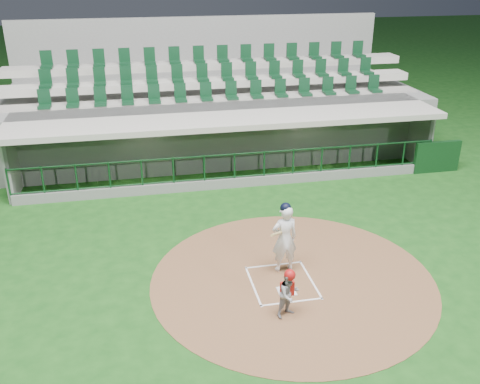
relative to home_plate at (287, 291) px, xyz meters
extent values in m
plane|color=#134212|center=(0.00, 0.70, -0.02)|extent=(120.00, 120.00, 0.00)
cylinder|color=brown|center=(0.30, 0.50, -0.02)|extent=(7.20, 7.20, 0.01)
cube|color=silver|center=(0.00, 0.00, 0.00)|extent=(0.43, 0.43, 0.02)
cube|color=white|center=(-0.75, 0.40, 0.00)|extent=(0.05, 1.80, 0.01)
cube|color=white|center=(0.75, 0.40, 0.00)|extent=(0.05, 1.80, 0.01)
cube|color=silver|center=(0.00, 1.25, 0.00)|extent=(1.55, 0.05, 0.01)
cube|color=white|center=(0.00, -0.45, 0.00)|extent=(1.55, 0.05, 0.01)
cube|color=gray|center=(0.00, 8.20, -0.57)|extent=(15.00, 3.00, 0.10)
cube|color=gray|center=(0.00, 9.80, 0.83)|extent=(15.00, 0.20, 2.70)
cube|color=#B1AF9D|center=(0.00, 9.68, 1.08)|extent=(13.50, 0.04, 0.90)
cube|color=gray|center=(-7.50, 8.20, 0.83)|extent=(0.20, 3.00, 2.70)
cube|color=slate|center=(7.50, 8.20, 0.83)|extent=(0.20, 3.00, 2.70)
cube|color=#A49F94|center=(0.00, 7.95, 2.28)|extent=(15.40, 3.50, 0.20)
cube|color=slate|center=(0.00, 6.65, 0.13)|extent=(15.00, 0.15, 0.40)
cube|color=black|center=(0.00, 6.65, 1.70)|extent=(15.00, 0.01, 0.95)
cube|color=brown|center=(0.00, 9.25, -0.30)|extent=(12.75, 0.40, 0.45)
cube|color=white|center=(-3.00, 8.20, 2.15)|extent=(1.30, 0.35, 0.04)
cube|color=white|center=(3.00, 8.20, 2.15)|extent=(1.30, 0.35, 0.04)
cube|color=black|center=(7.80, 6.60, 0.58)|extent=(1.80, 0.18, 1.20)
imported|color=#AD1220|center=(-6.14, 9.21, 0.36)|extent=(1.17, 0.72, 1.76)
imported|color=#AF1215|center=(-2.18, 8.76, 0.42)|extent=(1.20, 0.83, 1.88)
imported|color=maroon|center=(1.67, 8.98, 0.38)|extent=(0.97, 0.71, 1.81)
imported|color=#9F1115|center=(4.86, 9.21, 0.27)|extent=(1.48, 0.50, 1.58)
cube|color=slate|center=(0.00, 11.45, 1.13)|extent=(17.00, 6.50, 2.50)
cube|color=gray|center=(0.00, 9.95, 2.28)|extent=(16.60, 0.95, 0.30)
cube|color=#AFAB9E|center=(0.00, 10.90, 2.83)|extent=(16.60, 0.95, 0.30)
cube|color=#A29C92|center=(0.00, 11.85, 3.38)|extent=(16.60, 0.95, 0.30)
cube|color=slate|center=(0.00, 14.80, 2.50)|extent=(17.00, 0.25, 5.05)
imported|color=white|center=(0.20, 0.98, 0.92)|extent=(0.70, 0.49, 1.85)
sphere|color=black|center=(0.20, 0.98, 1.78)|extent=(0.28, 0.28, 0.28)
cylinder|color=tan|center=(-0.05, 0.73, 1.23)|extent=(0.58, 0.79, 0.39)
imported|color=#96969C|center=(-0.23, -0.90, 0.55)|extent=(0.66, 0.60, 1.12)
sphere|color=#AB1213|center=(-0.23, -0.90, 1.06)|extent=(0.26, 0.26, 0.26)
cube|color=#B41913|center=(-0.23, -0.75, 0.60)|extent=(0.32, 0.10, 0.35)
camera|label=1|loc=(-3.33, -10.54, 7.50)|focal=40.00mm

